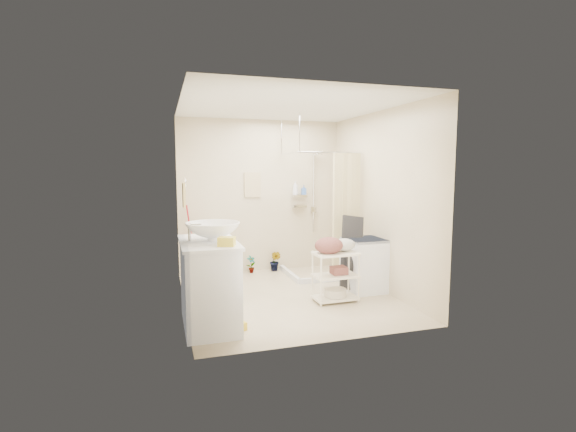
# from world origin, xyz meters

# --- Properties ---
(floor) EXTENTS (3.20, 3.20, 0.00)m
(floor) POSITION_xyz_m (0.00, 0.00, 0.00)
(floor) COLOR beige
(floor) RESTS_ON ground
(ceiling) EXTENTS (2.80, 3.20, 0.04)m
(ceiling) POSITION_xyz_m (0.00, 0.00, 2.60)
(ceiling) COLOR silver
(ceiling) RESTS_ON ground
(wall_back) EXTENTS (2.80, 0.04, 2.60)m
(wall_back) POSITION_xyz_m (0.00, 1.60, 1.30)
(wall_back) COLOR beige
(wall_back) RESTS_ON ground
(wall_front) EXTENTS (2.80, 0.04, 2.60)m
(wall_front) POSITION_xyz_m (0.00, -1.60, 1.30)
(wall_front) COLOR beige
(wall_front) RESTS_ON ground
(wall_left) EXTENTS (0.04, 3.20, 2.60)m
(wall_left) POSITION_xyz_m (-1.40, 0.00, 1.30)
(wall_left) COLOR beige
(wall_left) RESTS_ON ground
(wall_right) EXTENTS (0.04, 3.20, 2.60)m
(wall_right) POSITION_xyz_m (1.40, 0.00, 1.30)
(wall_right) COLOR beige
(wall_right) RESTS_ON ground
(vanity) EXTENTS (0.62, 1.10, 0.97)m
(vanity) POSITION_xyz_m (-1.16, -0.77, 0.49)
(vanity) COLOR white
(vanity) RESTS_ON ground
(sink) EXTENTS (0.74, 0.74, 0.21)m
(sink) POSITION_xyz_m (-1.11, -0.77, 1.08)
(sink) COLOR white
(sink) RESTS_ON vanity
(counter_basket) EXTENTS (0.21, 0.18, 0.09)m
(counter_basket) POSITION_xyz_m (-1.01, -1.13, 1.02)
(counter_basket) COLOR yellow
(counter_basket) RESTS_ON vanity
(floor_basket) EXTENTS (0.28, 0.25, 0.12)m
(floor_basket) POSITION_xyz_m (-0.88, -1.02, 0.06)
(floor_basket) COLOR yellow
(floor_basket) RESTS_ON ground
(toilet) EXTENTS (0.67, 0.42, 0.66)m
(toilet) POSITION_xyz_m (-1.04, 0.45, 0.33)
(toilet) COLOR silver
(toilet) RESTS_ON ground
(mop) EXTENTS (0.12, 0.12, 1.19)m
(mop) POSITION_xyz_m (-1.23, 1.53, 0.59)
(mop) COLOR #A80E1F
(mop) RESTS_ON ground
(potted_plant_a) EXTENTS (0.19, 0.16, 0.30)m
(potted_plant_a) POSITION_xyz_m (-0.21, 1.45, 0.15)
(potted_plant_a) COLOR brown
(potted_plant_a) RESTS_ON ground
(potted_plant_b) EXTENTS (0.25, 0.25, 0.35)m
(potted_plant_b) POSITION_xyz_m (0.22, 1.46, 0.18)
(potted_plant_b) COLOR #96542A
(potted_plant_b) RESTS_ON ground
(hanging_towel) EXTENTS (0.28, 0.03, 0.42)m
(hanging_towel) POSITION_xyz_m (-0.15, 1.58, 1.50)
(hanging_towel) COLOR beige
(hanging_towel) RESTS_ON wall_back
(towel_ring) EXTENTS (0.04, 0.22, 0.34)m
(towel_ring) POSITION_xyz_m (-1.38, -0.20, 1.47)
(towel_ring) COLOR #E8D081
(towel_ring) RESTS_ON wall_left
(tp_holder) EXTENTS (0.08, 0.12, 0.14)m
(tp_holder) POSITION_xyz_m (-1.36, 0.05, 0.72)
(tp_holder) COLOR white
(tp_holder) RESTS_ON wall_left
(shower) EXTENTS (1.10, 1.10, 2.10)m
(shower) POSITION_xyz_m (0.85, 1.05, 1.05)
(shower) COLOR silver
(shower) RESTS_ON ground
(shampoo_bottle_a) EXTENTS (0.10, 0.10, 0.24)m
(shampoo_bottle_a) POSITION_xyz_m (0.59, 1.51, 1.44)
(shampoo_bottle_a) COLOR white
(shampoo_bottle_a) RESTS_ON shower
(shampoo_bottle_b) EXTENTS (0.08, 0.08, 0.17)m
(shampoo_bottle_b) POSITION_xyz_m (0.75, 1.51, 1.40)
(shampoo_bottle_b) COLOR #3A63B5
(shampoo_bottle_b) RESTS_ON shower
(washing_machine) EXTENTS (0.54, 0.56, 0.77)m
(washing_machine) POSITION_xyz_m (1.14, -0.06, 0.39)
(washing_machine) COLOR white
(washing_machine) RESTS_ON ground
(laundry_rack) EXTENTS (0.59, 0.35, 0.80)m
(laundry_rack) POSITION_xyz_m (0.55, -0.38, 0.40)
(laundry_rack) COLOR white
(laundry_rack) RESTS_ON ground
(ironing_board) EXTENTS (0.33, 0.13, 1.13)m
(ironing_board) POSITION_xyz_m (0.97, 0.01, 0.56)
(ironing_board) COLOR black
(ironing_board) RESTS_ON ground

